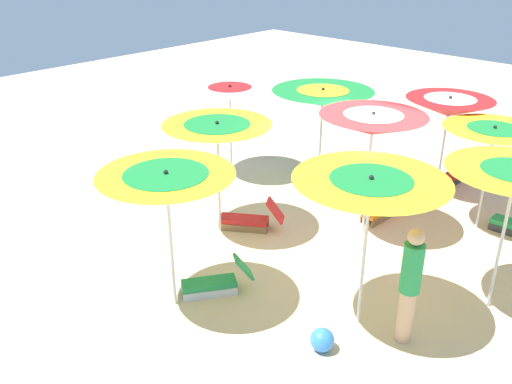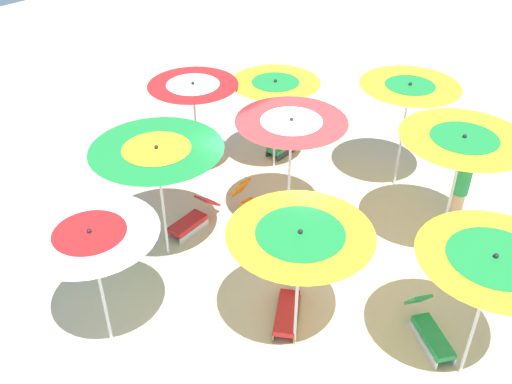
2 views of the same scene
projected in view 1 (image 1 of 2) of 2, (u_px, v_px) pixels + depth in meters
name	position (u px, v px, depth m)	size (l,w,h in m)	color
ground	(344.00, 235.00, 11.25)	(36.30, 36.30, 0.04)	beige
beach_umbrella_0	(230.00, 93.00, 13.19)	(1.97, 1.97, 2.27)	silver
beach_umbrella_1	(217.00, 132.00, 10.51)	(2.08, 2.08, 2.33)	silver
beach_umbrella_2	(166.00, 183.00, 8.24)	(2.06, 2.06, 2.38)	silver
beach_umbrella_3	(323.00, 98.00, 12.55)	(2.29, 2.29, 2.37)	silver
beach_umbrella_4	(373.00, 124.00, 10.40)	(2.02, 2.02, 2.52)	silver
beach_umbrella_5	(370.00, 192.00, 7.79)	(2.21, 2.21, 2.49)	silver
beach_umbrella_6	(449.00, 107.00, 12.23)	(1.90, 1.90, 2.29)	silver
beach_umbrella_7	(493.00, 136.00, 10.69)	(1.93, 1.93, 2.19)	silver
lounger_0	(215.00, 282.00, 9.36)	(1.19, 0.94, 0.64)	silver
lounger_1	(449.00, 176.00, 13.37)	(1.19, 0.36, 0.66)	#333338
lounger_2	(382.00, 208.00, 11.83)	(1.17, 0.38, 0.71)	olive
lounger_3	(353.00, 183.00, 13.01)	(0.48, 1.26, 0.58)	silver
lounger_5	(249.00, 219.00, 11.38)	(1.03, 1.29, 0.69)	olive
beachgoer_0	(410.00, 284.00, 7.95)	(0.30, 0.30, 1.86)	#D8A87F
beach_ball	(322.00, 340.00, 8.08)	(0.36, 0.36, 0.36)	#337FE5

